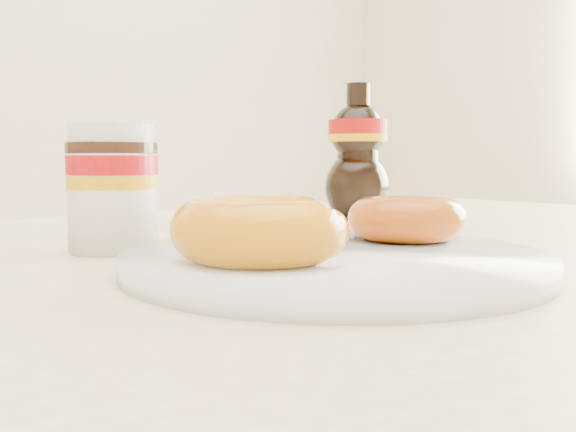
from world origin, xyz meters
TOP-DOWN VIEW (x-y plane):
  - dining_table at (0.00, 0.10)m, footprint 1.40×0.90m
  - plate at (-0.07, 0.01)m, footprint 0.29×0.29m
  - donut_bitten at (-0.13, 0.01)m, footprint 0.12×0.12m
  - donut_whole at (0.02, 0.02)m, footprint 0.12×0.12m
  - nutella_jar at (-0.14, 0.20)m, footprint 0.07×0.07m
  - syrup_bottle at (0.21, 0.27)m, footprint 0.10×0.09m

SIDE VIEW (x-z plane):
  - dining_table at x=0.00m, z-range 0.29..1.04m
  - plate at x=-0.07m, z-range 0.75..0.76m
  - donut_whole at x=0.02m, z-range 0.76..0.80m
  - donut_bitten at x=-0.13m, z-range 0.76..0.80m
  - nutella_jar at x=-0.14m, z-range 0.75..0.86m
  - syrup_bottle at x=0.21m, z-range 0.75..0.92m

